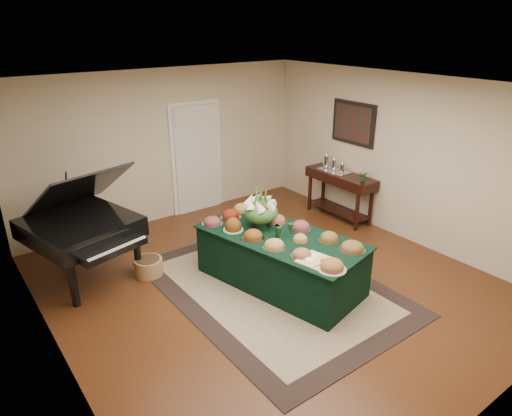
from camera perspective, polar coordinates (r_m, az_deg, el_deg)
ground at (r=6.52m, az=1.60°, el=-9.38°), size 6.00×6.00×0.00m
area_rug at (r=6.42m, az=1.98°, el=-9.83°), size 2.57×3.59×0.01m
kitchen_doorway at (r=8.69m, az=-7.42°, el=6.13°), size 1.05×0.07×2.10m
buffet_table at (r=6.33m, az=3.04°, el=-6.49°), size 1.57×2.48×0.74m
food_platters at (r=6.20m, az=2.52°, el=-2.84°), size 1.33×2.41×0.14m
cutting_board at (r=5.57m, az=7.36°, el=-6.30°), size 0.45×0.45×0.10m
green_goblets at (r=6.09m, az=3.13°, el=-2.90°), size 0.27×0.15×0.18m
floral_centerpiece at (r=6.30m, az=0.64°, el=-0.02°), size 0.48×0.48×0.48m
grand_piano at (r=6.75m, az=-20.97°, el=-2.16°), size 1.61×1.79×1.62m
wicker_basket at (r=6.83m, az=-13.26°, el=-7.19°), size 0.40×0.40×0.25m
mahogany_sideboard at (r=8.49m, az=10.49°, el=3.05°), size 0.45×1.41×0.86m
tea_service at (r=8.53m, az=9.65°, el=5.38°), size 0.34×0.58×0.30m
pink_bouquet at (r=8.07m, az=13.27°, el=4.26°), size 0.16×0.16×0.21m
wall_painting at (r=8.36m, az=12.07°, el=10.33°), size 0.05×0.95×0.75m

